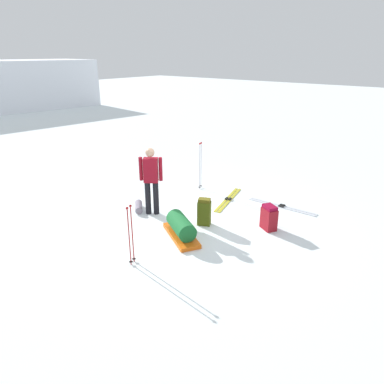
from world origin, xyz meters
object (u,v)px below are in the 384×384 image
at_px(skier_standing, 151,178).
at_px(ski_pair_near, 282,206).
at_px(backpack_bright, 204,212).
at_px(sleeping_mat_rolled, 139,207).
at_px(ski_poles_planted_near, 130,232).
at_px(backpack_large_dark, 269,218).
at_px(ski_poles_planted_far, 200,163).
at_px(gear_sled, 181,228).
at_px(ski_pair_far, 228,199).

xyz_separation_m(skier_standing, ski_pair_near, (2.45, -2.34, -0.94)).
relative_size(backpack_bright, sleeping_mat_rolled, 1.20).
relative_size(skier_standing, ski_poles_planted_near, 1.41).
xyz_separation_m(ski_pair_near, sleeping_mat_rolled, (-2.53, 2.76, 0.08)).
bearing_deg(backpack_large_dark, ski_poles_planted_far, 69.36).
bearing_deg(ski_poles_planted_near, gear_sled, -1.98).
relative_size(ski_poles_planted_near, gear_sled, 0.91).
height_order(ski_poles_planted_near, sleeping_mat_rolled, ski_poles_planted_near).
height_order(backpack_bright, sleeping_mat_rolled, backpack_bright).
relative_size(backpack_bright, ski_poles_planted_far, 0.47).
bearing_deg(sleeping_mat_rolled, gear_sled, -102.36).
xyz_separation_m(gear_sled, sleeping_mat_rolled, (0.39, 1.79, -0.13)).
height_order(ski_pair_far, sleeping_mat_rolled, sleeping_mat_rolled).
bearing_deg(sleeping_mat_rolled, ski_poles_planted_far, -6.33).
bearing_deg(ski_pair_far, skier_standing, 153.19).
xyz_separation_m(backpack_bright, ski_poles_planted_near, (-2.19, 0.06, 0.35)).
bearing_deg(skier_standing, ski_poles_planted_far, 4.58).
bearing_deg(ski_poles_planted_far, backpack_large_dark, -110.64).
height_order(backpack_bright, ski_poles_planted_near, ski_poles_planted_near).
relative_size(skier_standing, gear_sled, 1.29).
relative_size(ski_pair_near, sleeping_mat_rolled, 3.37).
xyz_separation_m(skier_standing, ski_poles_planted_near, (-1.85, -1.32, -0.28)).
relative_size(ski_pair_near, backpack_bright, 2.82).
bearing_deg(ski_pair_near, skier_standing, 136.39).
distance_m(backpack_bright, gear_sled, 0.82).
bearing_deg(ski_pair_near, gear_sled, 161.66).
height_order(backpack_bright, gear_sled, backpack_bright).
bearing_deg(ski_pair_near, backpack_bright, 155.63).
bearing_deg(ski_poles_planted_far, ski_pair_far, -100.59).
relative_size(ski_pair_near, backpack_large_dark, 3.17).
xyz_separation_m(ski_pair_far, backpack_bright, (-1.61, -0.40, 0.31)).
bearing_deg(gear_sled, backpack_large_dark, -39.53).
xyz_separation_m(backpack_bright, ski_poles_planted_far, (1.83, 1.55, 0.45)).
relative_size(ski_poles_planted_far, gear_sled, 1.06).
xyz_separation_m(skier_standing, backpack_bright, (0.34, -1.38, -0.63)).
bearing_deg(ski_pair_far, backpack_bright, -166.19).
height_order(skier_standing, backpack_bright, skier_standing).
xyz_separation_m(ski_pair_far, sleeping_mat_rolled, (-2.03, 1.41, 0.08)).
relative_size(skier_standing, sleeping_mat_rolled, 3.09).
bearing_deg(ski_poles_planted_near, ski_pair_near, -13.31).
bearing_deg(ski_pair_near, ski_poles_planted_near, 166.69).
distance_m(ski_poles_planted_near, gear_sled, 1.45).
xyz_separation_m(backpack_large_dark, gear_sled, (-1.57, 1.29, -0.06)).
height_order(ski_poles_planted_near, ski_poles_planted_far, ski_poles_planted_far).
relative_size(skier_standing, backpack_large_dark, 2.90).
bearing_deg(backpack_bright, ski_poles_planted_near, 178.45).
relative_size(gear_sled, sleeping_mat_rolled, 2.40).
relative_size(skier_standing, ski_pair_far, 0.95).
relative_size(backpack_large_dark, gear_sled, 0.44).
relative_size(ski_pair_far, backpack_large_dark, 3.07).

